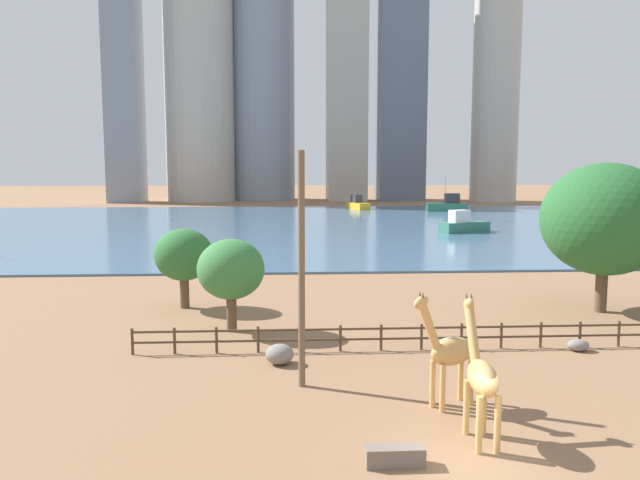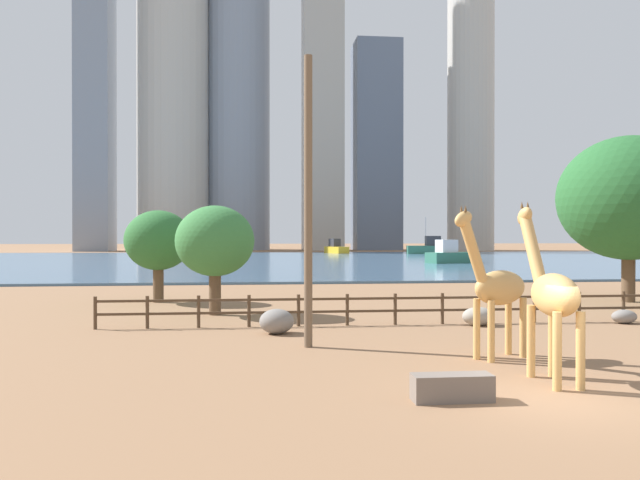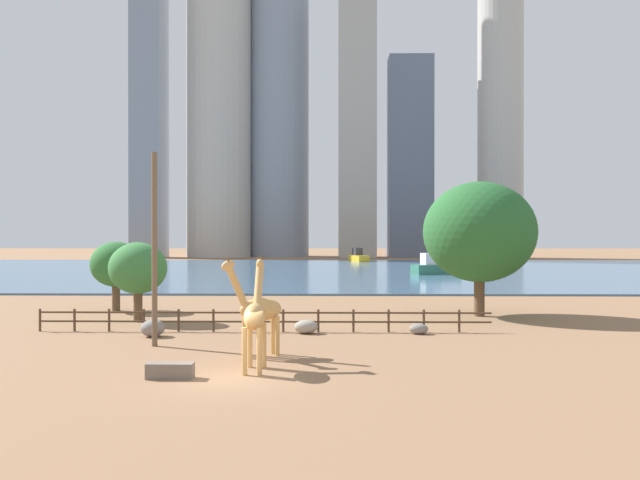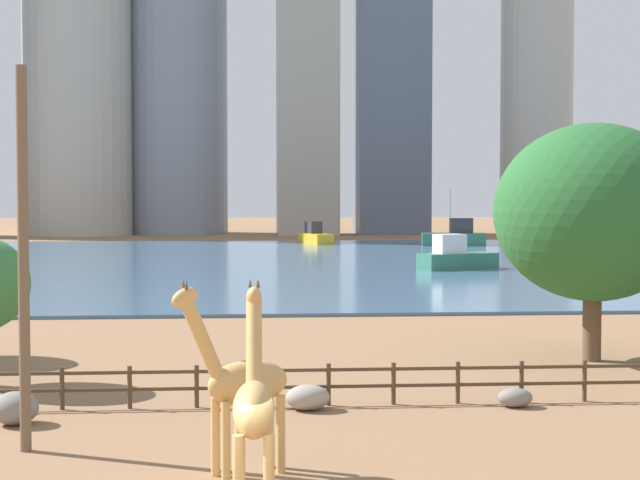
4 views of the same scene
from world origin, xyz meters
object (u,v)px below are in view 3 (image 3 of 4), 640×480
object	(u,v)px
tree_center_broad	(138,269)
boat_tug	(435,267)
utility_pole	(155,249)
tree_right_tall	(116,265)
giraffe_companion	(257,309)
boulder_by_pole	(306,327)
boat_ferry	(358,257)
tree_left_large	(479,232)
boat_sailboat	(444,257)
boulder_near_fence	(419,329)
feeding_trough	(170,371)
boulder_small	(153,328)
giraffe_tall	(255,316)

from	to	relation	value
tree_center_broad	boat_tug	distance (m)	55.75
tree_center_broad	utility_pole	bearing A→B (deg)	-67.88
tree_center_broad	tree_right_tall	bearing A→B (deg)	120.44
giraffe_companion	boulder_by_pole	distance (m)	7.27
boat_ferry	boat_tug	world-z (taller)	boat_tug
boulder_by_pole	tree_left_large	xyz separation A→B (m)	(11.64, 8.00, 5.42)
tree_right_tall	boat_tug	world-z (taller)	tree_right_tall
tree_right_tall	boat_tug	bearing A→B (deg)	54.40
boat_sailboat	tree_left_large	bearing A→B (deg)	88.45
utility_pole	boulder_near_fence	bearing A→B (deg)	16.73
giraffe_companion	feeding_trough	xyz separation A→B (m)	(-2.83, -4.50, -1.85)
boat_ferry	giraffe_companion	bearing A→B (deg)	-23.69
tree_center_broad	tree_right_tall	size ratio (longest dim) A/B	1.00
boulder_small	boat_tug	distance (m)	59.84
giraffe_companion	boat_sailboat	bearing A→B (deg)	-131.59
feeding_trough	tree_right_tall	xyz separation A→B (m)	(-9.73, 21.90, 3.12)
giraffe_tall	giraffe_companion	distance (m)	2.97
tree_right_tall	boat_ferry	size ratio (longest dim) A/B	0.73
giraffe_tall	boat_tug	size ratio (longest dim) A/B	0.64
giraffe_companion	boat_sailboat	world-z (taller)	boat_sailboat
boulder_small	boat_tug	xyz separation A→B (m)	(24.43, 54.62, 0.75)
boulder_near_fence	feeding_trough	world-z (taller)	feeding_trough
boulder_by_pole	boat_sailboat	xyz separation A→B (m)	(24.52, 92.97, 1.01)
boat_tug	feeding_trough	bearing A→B (deg)	-129.06
giraffe_tall	boulder_near_fence	size ratio (longest dim) A/B	4.39
giraffe_tall	boulder_small	size ratio (longest dim) A/B	3.56
tree_right_tall	boat_tug	distance (m)	52.60
tree_center_broad	boat_tug	bearing A→B (deg)	60.89
giraffe_tall	boulder_near_fence	distance (m)	12.72
giraffe_companion	boulder_small	xyz separation A→B (m)	(-6.40, 5.51, -1.68)
boulder_near_fence	tree_right_tall	world-z (taller)	tree_right_tall
tree_center_broad	boat_tug	xyz separation A→B (m)	(27.10, 48.66, -2.21)
boulder_by_pole	tree_left_large	distance (m)	15.13
tree_right_tall	boat_ferry	distance (m)	91.78
boulder_small	boat_ferry	size ratio (longest dim) A/B	0.19
feeding_trough	tree_right_tall	size ratio (longest dim) A/B	0.35
boulder_near_fence	boat_tug	xyz separation A→B (m)	(9.74, 53.42, 0.93)
tree_center_broad	boulder_near_fence	bearing A→B (deg)	-15.32
tree_right_tall	boat_sailboat	world-z (taller)	boat_sailboat
boulder_by_pole	boulder_small	world-z (taller)	boulder_small
tree_left_large	tree_center_broad	bearing A→B (deg)	-171.70
utility_pole	boulder_small	world-z (taller)	utility_pole
giraffe_tall	tree_left_large	distance (m)	22.47
tree_left_large	boat_tug	world-z (taller)	tree_left_large
boulder_near_fence	giraffe_companion	bearing A→B (deg)	-141.05
feeding_trough	boat_tug	distance (m)	67.92
boat_tug	boulder_small	bearing A→B (deg)	-135.27
boat_sailboat	boat_tug	xyz separation A→B (m)	(-8.44, -39.61, -0.17)
utility_pole	boat_sailboat	bearing A→B (deg)	71.81
boulder_small	boat_ferry	xyz separation A→B (m)	(15.62, 101.02, 0.72)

